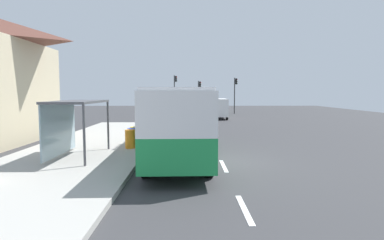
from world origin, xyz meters
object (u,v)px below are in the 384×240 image
at_px(sedan_near, 211,107).
at_px(recycling_bin_orange, 130,139).
at_px(traffic_light_far_side, 175,88).
at_px(recycling_bin_blue, 132,137).
at_px(bus, 178,118).
at_px(sedan_far, 214,109).
at_px(recycling_bin_yellow, 135,135).
at_px(traffic_light_near_side, 235,90).
at_px(white_van, 218,107).
at_px(traffic_light_median, 199,92).
at_px(bus_shelter, 71,114).

distance_m(sedan_near, recycling_bin_orange, 34.56).
distance_m(sedan_near, traffic_light_far_side, 6.88).
relative_size(sedan_near, recycling_bin_blue, 4.67).
bearing_deg(recycling_bin_orange, traffic_light_far_side, 87.96).
distance_m(bus, sedan_near, 35.61).
bearing_deg(sedan_far, recycling_bin_orange, -103.38).
xyz_separation_m(recycling_bin_blue, recycling_bin_yellow, (0.00, 0.70, 0.00)).
relative_size(traffic_light_near_side, traffic_light_far_side, 0.93).
bearing_deg(traffic_light_near_side, white_van, -110.68).
bearing_deg(traffic_light_median, traffic_light_near_side, -17.43).
bearing_deg(traffic_light_median, sedan_far, -65.87).
xyz_separation_m(recycling_bin_orange, recycling_bin_yellow, (0.00, 1.40, 0.00)).
xyz_separation_m(sedan_near, bus_shelter, (-8.71, -36.12, 1.31)).
height_order(traffic_light_median, bus_shelter, traffic_light_median).
xyz_separation_m(traffic_light_far_side, traffic_light_median, (3.51, 0.80, -0.47)).
bearing_deg(recycling_bin_yellow, bus_shelter, -121.71).
xyz_separation_m(sedan_far, recycling_bin_orange, (-6.50, -27.32, -0.14)).
relative_size(sedan_near, sedan_far, 1.00).
xyz_separation_m(recycling_bin_blue, traffic_light_median, (4.60, 30.85, 2.49)).
xyz_separation_m(sedan_near, traffic_light_near_side, (3.20, -3.99, 2.59)).
distance_m(sedan_far, traffic_light_far_side, 7.00).
bearing_deg(recycling_bin_blue, sedan_near, 78.94).
xyz_separation_m(white_van, traffic_light_far_side, (-5.31, 9.54, 2.27)).
bearing_deg(sedan_near, traffic_light_median, -128.41).
bearing_deg(bus_shelter, bus, 9.15).
bearing_deg(recycling_bin_yellow, white_van, 72.10).
bearing_deg(recycling_bin_blue, recycling_bin_orange, -90.00).
relative_size(recycling_bin_orange, traffic_light_far_side, 0.17).
bearing_deg(traffic_light_far_side, recycling_bin_orange, -92.04).
bearing_deg(traffic_light_far_side, recycling_bin_yellow, -92.14).
xyz_separation_m(sedan_far, traffic_light_far_side, (-5.40, 3.43, 2.82)).
height_order(white_van, traffic_light_near_side, traffic_light_near_side).
bearing_deg(sedan_near, recycling_bin_yellow, -101.29).
bearing_deg(recycling_bin_yellow, traffic_light_median, 81.32).
bearing_deg(recycling_bin_orange, traffic_light_near_side, 72.06).
bearing_deg(white_van, traffic_light_near_side, 69.32).
bearing_deg(traffic_light_median, traffic_light_far_side, -167.16).
relative_size(traffic_light_median, bus_shelter, 1.18).
bearing_deg(sedan_far, sedan_near, 90.00).
relative_size(sedan_far, traffic_light_far_side, 0.81).
relative_size(recycling_bin_orange, recycling_bin_blue, 1.00).
relative_size(sedan_near, traffic_light_near_side, 0.87).
bearing_deg(white_van, recycling_bin_orange, -106.79).
xyz_separation_m(traffic_light_near_side, traffic_light_median, (-5.10, 1.60, -0.23)).
bearing_deg(white_van, sedan_far, 89.07).
bearing_deg(sedan_far, traffic_light_median, 114.13).
relative_size(bus, traffic_light_median, 2.35).
bearing_deg(traffic_light_far_side, traffic_light_median, 12.84).
relative_size(recycling_bin_blue, recycling_bin_yellow, 1.00).
bearing_deg(traffic_light_near_side, sedan_far, -140.56).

